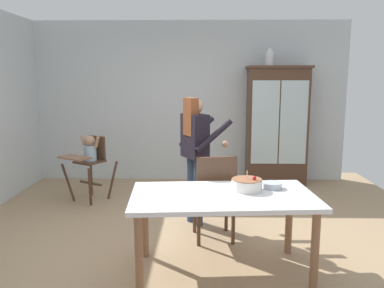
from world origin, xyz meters
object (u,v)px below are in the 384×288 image
Objects in this scene: ceramic_vase at (269,58)px; serving_bowl at (272,185)px; high_chair_with_toddler at (90,156)px; birthday_cake at (247,185)px; china_cabinet at (277,125)px; dining_chair_far_side at (215,192)px; adult_person at (195,145)px; dining_table at (223,204)px.

serving_bowl is at bearing -98.58° from ceramic_vase.
birthday_cake is (2.01, -1.96, 0.14)m from high_chair_with_toddler.
china_cabinet is 1.10m from ceramic_vase.
ceramic_vase reaches higher than china_cabinet.
birthday_cake is at bearing -105.85° from china_cabinet.
china_cabinet reaches higher than dining_chair_far_side.
adult_person is at bearing 0.90° from high_chair_with_toddler.
adult_person is 0.91× the size of dining_table.
serving_bowl reaches higher than dining_table.
dining_chair_far_side reaches higher than dining_table.
ceramic_vase is 3.50m from dining_table.
china_cabinet is 3.07m from birthday_cake.
ceramic_vase reaches higher than serving_bowl.
dining_table is at bearing -109.08° from china_cabinet.
china_cabinet is 3.26m from dining_table.
high_chair_with_toddler is (-2.69, -0.99, -1.42)m from ceramic_vase.
high_chair_with_toddler is at bearing -160.96° from china_cabinet.
adult_person is at bearing 102.10° from dining_table.
birthday_cake is 0.29× the size of dining_chair_far_side.
china_cabinet is at bearing -65.34° from adult_person.
ceramic_vase is at bearing -61.99° from adult_person.
china_cabinet is 3.03m from high_chair_with_toddler.
dining_chair_far_side reaches higher than high_chair_with_toddler.
adult_person is 8.50× the size of serving_bowl.
ceramic_vase is at bearing 178.64° from china_cabinet.
adult_person is (-1.32, -1.86, -0.01)m from china_cabinet.
dining_table is at bearing -106.44° from ceramic_vase.
ceramic_vase reaches higher than adult_person.
ceramic_vase is 3.00m from dining_chair_far_side.
china_cabinet is 2.28m from adult_person.
adult_person is 1.26m from serving_bowl.
high_chair_with_toddler is 3.39× the size of birthday_cake.
china_cabinet is 2.94m from serving_bowl.
high_chair_with_toddler is at bearing 135.70° from birthday_cake.
china_cabinet is 2.03× the size of dining_chair_far_side.
ceramic_vase is at bearing -119.09° from dining_chair_far_side.
serving_bowl is (2.26, -1.89, 0.11)m from high_chair_with_toddler.
dining_table is at bearing -157.31° from serving_bowl.
serving_bowl is 0.19× the size of dining_chair_far_side.
adult_person is at bearing 114.13° from birthday_cake.
serving_bowl is at bearing -9.07° from high_chair_with_toddler.
serving_bowl is (0.47, 0.20, 0.12)m from dining_table.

